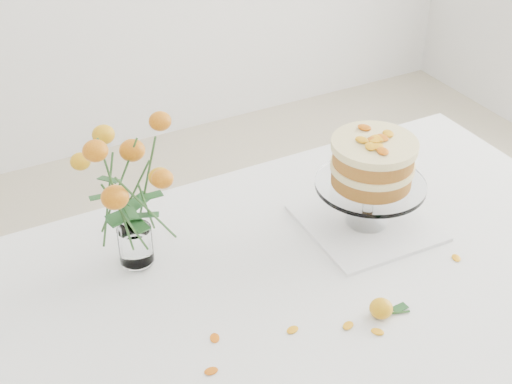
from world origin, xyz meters
TOP-DOWN VIEW (x-y plane):
  - table at (0.00, 0.00)m, footprint 1.43×0.93m
  - napkin at (0.20, 0.11)m, footprint 0.29×0.29m
  - cake_stand at (0.20, 0.11)m, footprint 0.25×0.25m
  - rose_vase at (-0.31, 0.23)m, footprint 0.29×0.29m
  - loose_rose_near at (0.05, -0.15)m, footprint 0.08×0.05m
  - stray_petal_a at (-0.12, -0.10)m, footprint 0.03×0.02m
  - stray_petal_b at (-0.02, -0.14)m, footprint 0.03×0.02m
  - stray_petal_c at (0.02, -0.18)m, footprint 0.03×0.02m
  - stray_petal_d at (-0.26, -0.05)m, footprint 0.03×0.02m
  - stray_petal_e at (-0.30, -0.12)m, footprint 0.03×0.02m
  - stray_petal_f at (0.30, -0.08)m, footprint 0.03×0.02m

SIDE VIEW (x-z plane):
  - table at x=0.00m, z-range 0.30..1.05m
  - stray_petal_a at x=-0.12m, z-range 0.76..0.76m
  - stray_petal_b at x=-0.02m, z-range 0.76..0.76m
  - stray_petal_c at x=0.02m, z-range 0.76..0.76m
  - stray_petal_d at x=-0.26m, z-range 0.76..0.76m
  - stray_petal_e at x=-0.30m, z-range 0.76..0.76m
  - stray_petal_f at x=0.30m, z-range 0.76..0.76m
  - napkin at x=0.20m, z-range 0.76..0.77m
  - loose_rose_near at x=0.05m, z-range 0.76..0.79m
  - cake_stand at x=0.20m, z-range 0.80..1.02m
  - rose_vase at x=-0.31m, z-range 0.79..1.15m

